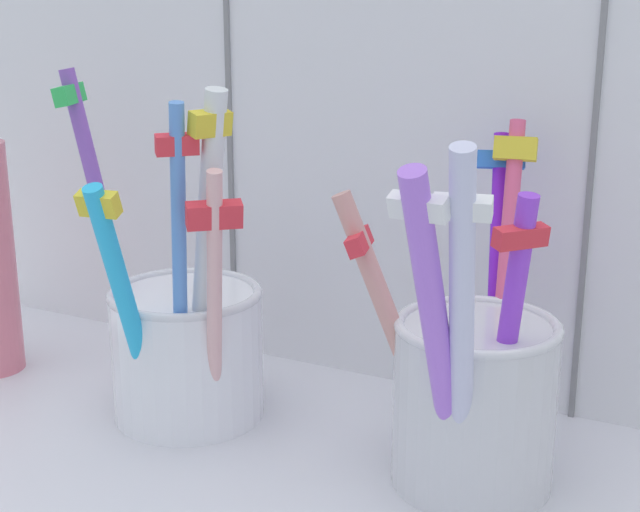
% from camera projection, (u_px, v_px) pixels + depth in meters
% --- Properties ---
extents(counter_slab, '(0.64, 0.22, 0.02)m').
position_uv_depth(counter_slab, '(303.00, 478.00, 0.47)').
color(counter_slab, silver).
rests_on(counter_slab, ground).
extents(tile_wall_back, '(0.64, 0.02, 0.45)m').
position_uv_depth(tile_wall_back, '(405.00, 22.00, 0.51)').
color(tile_wall_back, white).
rests_on(tile_wall_back, ground).
extents(toothbrush_cup_left, '(0.12, 0.11, 0.19)m').
position_uv_depth(toothbrush_cup_left, '(185.00, 340.00, 0.50)').
color(toothbrush_cup_left, white).
rests_on(toothbrush_cup_left, counter_slab).
extents(toothbrush_cup_right, '(0.10, 0.16, 0.17)m').
position_uv_depth(toothbrush_cup_right, '(472.00, 387.00, 0.43)').
color(toothbrush_cup_right, silver).
rests_on(toothbrush_cup_right, counter_slab).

